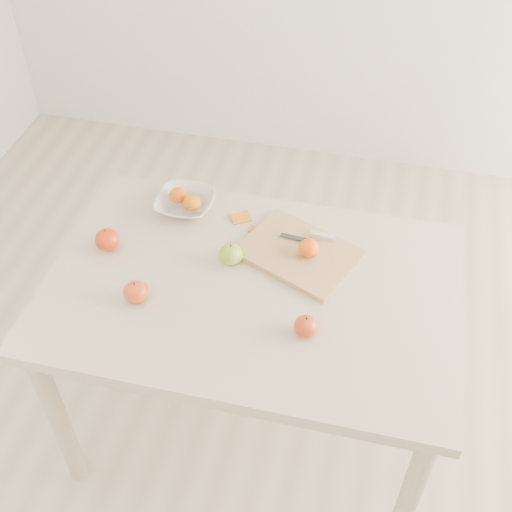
# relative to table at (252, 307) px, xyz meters

# --- Properties ---
(ground) EXTENTS (3.50, 3.50, 0.00)m
(ground) POSITION_rel_table_xyz_m (0.00, 0.00, -0.65)
(ground) COLOR #C6B293
(ground) RESTS_ON ground
(table) EXTENTS (1.20, 0.80, 0.75)m
(table) POSITION_rel_table_xyz_m (0.00, 0.00, 0.00)
(table) COLOR beige
(table) RESTS_ON ground
(cutting_board) EXTENTS (0.40, 0.36, 0.02)m
(cutting_board) POSITION_rel_table_xyz_m (0.11, 0.15, 0.11)
(cutting_board) COLOR tan
(cutting_board) RESTS_ON table
(board_tangerine) EXTENTS (0.06, 0.06, 0.05)m
(board_tangerine) POSITION_rel_table_xyz_m (0.14, 0.14, 0.14)
(board_tangerine) COLOR #E04F07
(board_tangerine) RESTS_ON cutting_board
(fruit_bowl) EXTENTS (0.19, 0.19, 0.05)m
(fruit_bowl) POSITION_rel_table_xyz_m (-0.29, 0.28, 0.12)
(fruit_bowl) COLOR silver
(fruit_bowl) RESTS_ON table
(bowl_tangerine_near) EXTENTS (0.06, 0.06, 0.05)m
(bowl_tangerine_near) POSITION_rel_table_xyz_m (-0.32, 0.29, 0.14)
(bowl_tangerine_near) COLOR #D55307
(bowl_tangerine_near) RESTS_ON fruit_bowl
(bowl_tangerine_far) EXTENTS (0.06, 0.06, 0.05)m
(bowl_tangerine_far) POSITION_rel_table_xyz_m (-0.26, 0.27, 0.14)
(bowl_tangerine_far) COLOR orange
(bowl_tangerine_far) RESTS_ON fruit_bowl
(orange_peel_a) EXTENTS (0.07, 0.07, 0.01)m
(orange_peel_a) POSITION_rel_table_xyz_m (-0.10, 0.27, 0.10)
(orange_peel_a) COLOR orange
(orange_peel_a) RESTS_ON table
(orange_peel_b) EXTENTS (0.05, 0.04, 0.01)m
(orange_peel_b) POSITION_rel_table_xyz_m (-0.04, 0.23, 0.10)
(orange_peel_b) COLOR orange
(orange_peel_b) RESTS_ON table
(paring_knife) EXTENTS (0.17, 0.05, 0.01)m
(paring_knife) POSITION_rel_table_xyz_m (0.16, 0.22, 0.12)
(paring_knife) COLOR silver
(paring_knife) RESTS_ON cutting_board
(apple_green) EXTENTS (0.07, 0.07, 0.06)m
(apple_green) POSITION_rel_table_xyz_m (-0.08, 0.08, 0.13)
(apple_green) COLOR #61961D
(apple_green) RESTS_ON table
(apple_red_b) EXTENTS (0.07, 0.07, 0.07)m
(apple_red_b) POSITION_rel_table_xyz_m (-0.47, 0.05, 0.13)
(apple_red_b) COLOR #9D0601
(apple_red_b) RESTS_ON table
(apple_red_d) EXTENTS (0.07, 0.07, 0.06)m
(apple_red_d) POSITION_rel_table_xyz_m (-0.30, -0.13, 0.13)
(apple_red_d) COLOR maroon
(apple_red_d) RESTS_ON table
(apple_red_e) EXTENTS (0.07, 0.07, 0.06)m
(apple_red_e) POSITION_rel_table_xyz_m (0.18, -0.14, 0.13)
(apple_red_e) COLOR #981203
(apple_red_e) RESTS_ON table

